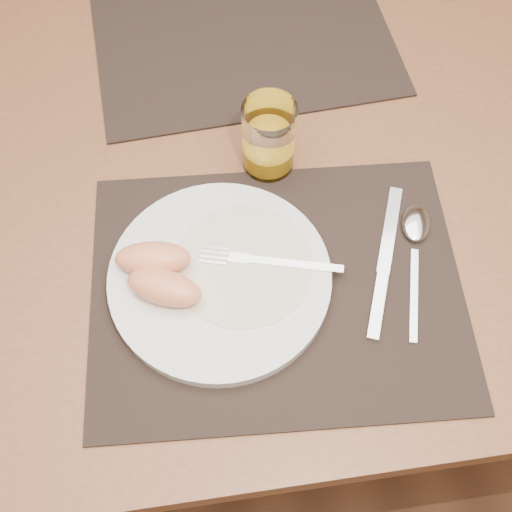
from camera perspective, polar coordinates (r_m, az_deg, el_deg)
The scene contains 11 objects.
ground at distance 1.56m, azimuth -0.58°, elevation -7.88°, with size 5.00×5.00×0.00m, color brown.
table at distance 0.97m, azimuth -0.93°, elevation 6.49°, with size 1.40×0.90×0.75m.
placemat_near at distance 0.78m, azimuth 1.86°, elevation -2.84°, with size 0.45×0.35×0.00m, color black.
placemat_far at distance 1.05m, azimuth -1.22°, elevation 19.12°, with size 0.45×0.35×0.00m, color black.
plate at distance 0.78m, azimuth -3.23°, elevation -1.96°, with size 0.27×0.27×0.02m, color white.
plate_dressing at distance 0.78m, azimuth -1.15°, elevation -0.74°, with size 0.17×0.17×0.00m.
fork at distance 0.78m, azimuth 0.21°, elevation -0.39°, with size 0.17×0.06×0.00m.
knife at distance 0.80m, azimuth 11.22°, elevation -1.45°, with size 0.09×0.21×0.01m.
spoon at distance 0.83m, azimuth 13.98°, elevation 1.98°, with size 0.07×0.19×0.01m.
juice_glass at distance 0.84m, azimuth 1.14°, elevation 10.30°, with size 0.07×0.07×0.11m.
grapefruit_wedges at distance 0.76m, azimuth -8.65°, elevation -1.48°, with size 0.11×0.11×0.04m.
Camera 1 is at (-0.06, -0.56, 1.45)m, focal length 45.00 mm.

